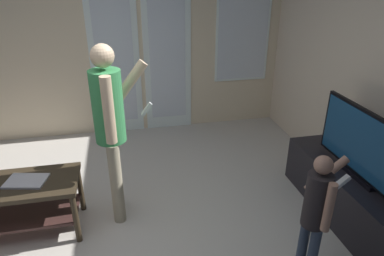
% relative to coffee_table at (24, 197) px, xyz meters
% --- Properties ---
extents(ground_plane, '(5.21, 4.96, 0.02)m').
position_rel_coffee_table_xyz_m(ground_plane, '(0.61, -0.42, -0.38)').
color(ground_plane, beige).
extents(wall_back_with_doors, '(5.21, 0.09, 2.59)m').
position_rel_coffee_table_xyz_m(wall_back_with_doors, '(0.73, 2.02, 0.89)').
color(wall_back_with_doors, beige).
rests_on(wall_back_with_doors, ground_plane).
extents(coffee_table, '(0.93, 0.51, 0.51)m').
position_rel_coffee_table_xyz_m(coffee_table, '(0.00, 0.00, 0.00)').
color(coffee_table, '#302619').
rests_on(coffee_table, ground_plane).
extents(tv_stand, '(0.43, 1.72, 0.47)m').
position_rel_coffee_table_xyz_m(tv_stand, '(2.86, -0.48, -0.13)').
color(tv_stand, black).
rests_on(tv_stand, ground_plane).
extents(flat_screen_tv, '(0.08, 1.16, 0.62)m').
position_rel_coffee_table_xyz_m(flat_screen_tv, '(2.86, -0.48, 0.42)').
color(flat_screen_tv, black).
rests_on(flat_screen_tv, tv_stand).
extents(person_adult, '(0.51, 0.46, 1.63)m').
position_rel_coffee_table_xyz_m(person_adult, '(0.79, 0.07, 0.60)').
color(person_adult, tan).
rests_on(person_adult, ground_plane).
extents(person_child, '(0.44, 0.33, 1.06)m').
position_rel_coffee_table_xyz_m(person_child, '(2.14, -0.98, 0.27)').
color(person_child, '#303B4E').
rests_on(person_child, ground_plane).
extents(laptop_closed, '(0.36, 0.29, 0.02)m').
position_rel_coffee_table_xyz_m(laptop_closed, '(0.05, 0.00, 0.15)').
color(laptop_closed, '#AFABB1').
rests_on(laptop_closed, coffee_table).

